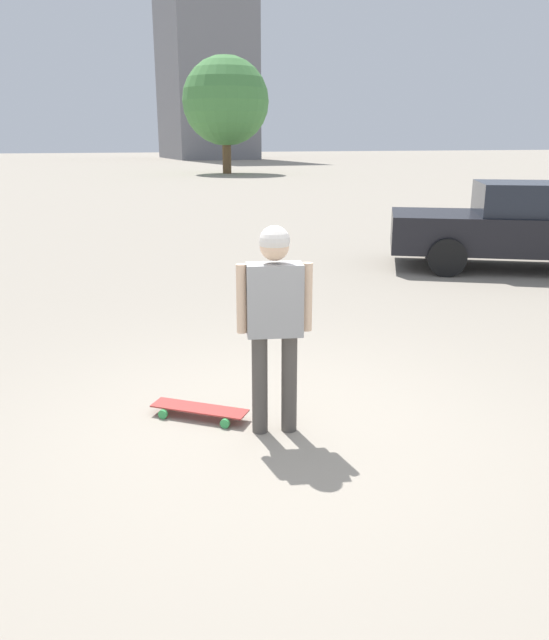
% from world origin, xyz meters
% --- Properties ---
extents(ground_plane, '(220.00, 220.00, 0.00)m').
position_xyz_m(ground_plane, '(0.00, 0.00, 0.00)').
color(ground_plane, gray).
extents(person, '(0.29, 0.54, 1.57)m').
position_xyz_m(person, '(0.00, 0.00, 0.97)').
color(person, '#4C4742').
rests_on(person, ground_plane).
extents(skateboard, '(0.64, 0.74, 0.09)m').
position_xyz_m(skateboard, '(-0.43, -0.49, 0.07)').
color(skateboard, '#A5332D').
rests_on(skateboard, ground_plane).
extents(car_parked_near, '(3.82, 4.94, 1.46)m').
position_xyz_m(car_parked_near, '(-4.34, 6.28, 0.75)').
color(car_parked_near, black).
rests_on(car_parked_near, ground_plane).
extents(building_block_distant, '(14.06, 9.01, 29.92)m').
position_xyz_m(building_block_distant, '(-71.23, 17.34, 14.96)').
color(building_block_distant, slate).
rests_on(building_block_distant, ground_plane).
extents(tree_distant, '(5.57, 5.57, 7.34)m').
position_xyz_m(tree_distant, '(-36.79, 10.06, 4.54)').
color(tree_distant, brown).
rests_on(tree_distant, ground_plane).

